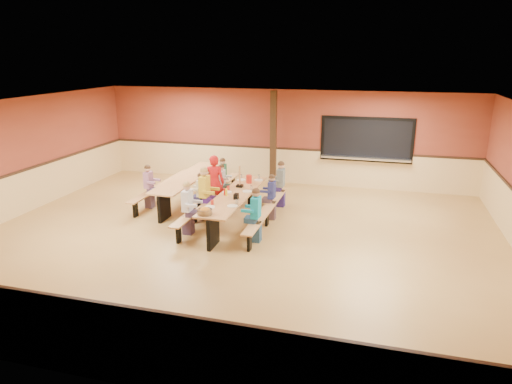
# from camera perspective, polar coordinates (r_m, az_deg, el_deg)

# --- Properties ---
(ground) EXTENTS (12.00, 12.00, 0.00)m
(ground) POSITION_cam_1_polar(r_m,az_deg,el_deg) (10.53, -2.40, -5.83)
(ground) COLOR olive
(ground) RESTS_ON ground
(room_envelope) EXTENTS (12.04, 10.04, 3.02)m
(room_envelope) POSITION_cam_1_polar(r_m,az_deg,el_deg) (10.28, -2.45, -2.28)
(room_envelope) COLOR brown
(room_envelope) RESTS_ON ground
(kitchen_pass_through) EXTENTS (2.78, 0.28, 1.38)m
(kitchen_pass_through) POSITION_cam_1_polar(r_m,az_deg,el_deg) (14.43, 13.64, 6.15)
(kitchen_pass_through) COLOR black
(kitchen_pass_through) RESTS_ON ground
(structural_post) EXTENTS (0.18, 0.18, 3.00)m
(structural_post) POSITION_cam_1_polar(r_m,az_deg,el_deg) (14.24, 2.17, 6.52)
(structural_post) COLOR black
(structural_post) RESTS_ON ground
(cafeteria_table_main) EXTENTS (1.91, 3.70, 0.74)m
(cafeteria_table_main) POSITION_cam_1_polar(r_m,az_deg,el_deg) (11.34, -2.66, -1.31)
(cafeteria_table_main) COLOR #B87E49
(cafeteria_table_main) RESTS_ON ground
(cafeteria_table_second) EXTENTS (1.91, 3.70, 0.74)m
(cafeteria_table_second) POSITION_cam_1_polar(r_m,az_deg,el_deg) (13.08, -8.45, 1.02)
(cafeteria_table_second) COLOR #B87E49
(cafeteria_table_second) RESTS_ON ground
(seated_child_white_left) EXTENTS (0.39, 0.32, 1.25)m
(seated_child_white_left) POSITION_cam_1_polar(r_m,az_deg,el_deg) (10.70, -8.55, -2.04)
(seated_child_white_left) COLOR silver
(seated_child_white_left) RESTS_ON ground
(seated_adult_yellow) EXTENTS (0.43, 0.35, 1.33)m
(seated_adult_yellow) POSITION_cam_1_polar(r_m,az_deg,el_deg) (11.63, -6.43, -0.20)
(seated_adult_yellow) COLOR gold
(seated_adult_yellow) RESTS_ON ground
(seated_child_grey_left) EXTENTS (0.32, 0.26, 1.12)m
(seated_child_grey_left) POSITION_cam_1_polar(r_m,az_deg,el_deg) (12.82, -4.29, 0.98)
(seated_child_grey_left) COLOR silver
(seated_child_grey_left) RESTS_ON ground
(seated_child_teal_right) EXTENTS (0.38, 0.31, 1.23)m
(seated_child_teal_right) POSITION_cam_1_polar(r_m,az_deg,el_deg) (10.15, -0.02, -2.96)
(seated_child_teal_right) COLOR #1189A6
(seated_child_teal_right) RESTS_ON ground
(seated_child_navy_right) EXTENTS (0.34, 0.28, 1.16)m
(seated_child_navy_right) POSITION_cam_1_polar(r_m,az_deg,el_deg) (11.55, 1.98, -0.66)
(seated_child_navy_right) COLOR navy
(seated_child_navy_right) RESTS_ON ground
(seated_child_char_right) EXTENTS (0.39, 0.32, 1.26)m
(seated_child_char_right) POSITION_cam_1_polar(r_m,az_deg,el_deg) (12.53, 3.11, 0.96)
(seated_child_char_right) COLOR #576063
(seated_child_char_right) RESTS_ON ground
(seated_child_purple_sec) EXTENTS (0.36, 0.29, 1.19)m
(seated_child_purple_sec) POSITION_cam_1_polar(r_m,az_deg,el_deg) (12.75, -13.25, 0.64)
(seated_child_purple_sec) COLOR #946185
(seated_child_purple_sec) RESTS_ON ground
(seated_child_green_sec) EXTENTS (0.35, 0.29, 1.18)m
(seated_child_green_sec) POSITION_cam_1_polar(r_m,az_deg,el_deg) (13.30, -4.17, 1.71)
(seated_child_green_sec) COLOR #2D7050
(seated_child_green_sec) RESTS_ON ground
(seated_child_tan_sec) EXTENTS (0.34, 0.28, 1.15)m
(seated_child_tan_sec) POSITION_cam_1_polar(r_m,az_deg,el_deg) (11.80, -6.87, -0.41)
(seated_child_tan_sec) COLOR beige
(seated_child_tan_sec) RESTS_ON ground
(standing_woman) EXTENTS (0.60, 0.45, 1.50)m
(standing_woman) POSITION_cam_1_polar(r_m,az_deg,el_deg) (12.29, -5.23, 1.20)
(standing_woman) COLOR red
(standing_woman) RESTS_ON ground
(punch_pitcher) EXTENTS (0.16, 0.16, 0.22)m
(punch_pitcher) POSITION_cam_1_polar(r_m,az_deg,el_deg) (12.20, -0.88, 1.63)
(punch_pitcher) COLOR red
(punch_pitcher) RESTS_ON cafeteria_table_main
(chip_bowl) EXTENTS (0.32, 0.32, 0.15)m
(chip_bowl) POSITION_cam_1_polar(r_m,az_deg,el_deg) (9.89, -6.42, -2.40)
(chip_bowl) COLOR orange
(chip_bowl) RESTS_ON cafeteria_table_main
(napkin_dispenser) EXTENTS (0.10, 0.14, 0.13)m
(napkin_dispenser) POSITION_cam_1_polar(r_m,az_deg,el_deg) (10.88, -2.50, -0.55)
(napkin_dispenser) COLOR black
(napkin_dispenser) RESTS_ON cafeteria_table_main
(condiment_mustard) EXTENTS (0.06, 0.06, 0.17)m
(condiment_mustard) POSITION_cam_1_polar(r_m,az_deg,el_deg) (11.15, -3.72, -0.03)
(condiment_mustard) COLOR yellow
(condiment_mustard) RESTS_ON cafeteria_table_main
(condiment_ketchup) EXTENTS (0.06, 0.06, 0.17)m
(condiment_ketchup) POSITION_cam_1_polar(r_m,az_deg,el_deg) (11.19, -3.93, 0.03)
(condiment_ketchup) COLOR #B2140F
(condiment_ketchup) RESTS_ON cafeteria_table_main
(table_paddle) EXTENTS (0.16, 0.16, 0.56)m
(table_paddle) POSITION_cam_1_polar(r_m,az_deg,el_deg) (11.84, -2.04, 1.27)
(table_paddle) COLOR black
(table_paddle) RESTS_ON cafeteria_table_main
(place_settings) EXTENTS (0.65, 3.30, 0.11)m
(place_settings) POSITION_cam_1_polar(r_m,az_deg,el_deg) (11.25, -2.68, -0.01)
(place_settings) COLOR beige
(place_settings) RESTS_ON cafeteria_table_main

